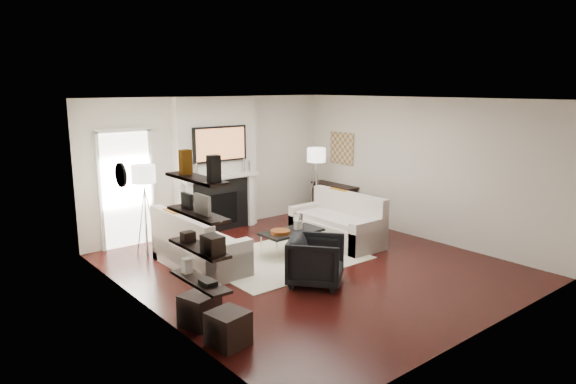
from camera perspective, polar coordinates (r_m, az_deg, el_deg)
room_envelope at (r=8.14m, az=2.68°, el=0.72°), size 6.00×6.00×6.00m
chimney_breast at (r=10.43m, az=-7.97°, el=3.03°), size 1.80×0.25×2.70m
fireplace_surround at (r=10.47m, az=-7.45°, el=-1.54°), size 1.30×0.02×1.04m
firebox at (r=10.48m, az=-7.43°, el=-1.92°), size 0.75×0.02×0.65m
mantel_pilaster_l at (r=10.09m, az=-10.84°, el=-1.99°), size 0.12×0.08×1.10m
mantel_pilaster_r at (r=10.82m, az=-4.14°, el=-0.87°), size 0.12×0.08×1.10m
mantel_shelf at (r=10.31m, az=-7.39°, el=1.65°), size 1.70×0.18×0.07m
tv_body at (r=10.24m, az=-7.56°, el=5.31°), size 1.20×0.06×0.70m
tv_screen at (r=10.21m, az=-7.47°, el=5.30°), size 1.10×0.00×0.62m
candlestick_l_tall at (r=10.01m, az=-10.12°, el=2.35°), size 0.04×0.04×0.30m
candlestick_l_short at (r=9.95m, az=-10.76°, el=2.09°), size 0.04×0.04×0.24m
candlestick_r_tall at (r=10.58m, az=-4.92°, el=2.98°), size 0.04×0.04×0.30m
candlestick_r_short at (r=10.66m, az=-4.34°, el=2.89°), size 0.04×0.04×0.24m
hallway_panel at (r=9.76m, az=-17.54°, el=0.22°), size 0.90×0.02×2.10m
door_trim_l at (r=9.57m, az=-20.15°, el=-0.17°), size 0.06×0.06×2.16m
door_trim_r at (r=9.92m, az=-14.93°, el=0.55°), size 0.06×0.06×2.16m
door_trim_top at (r=9.59m, az=-17.89°, el=6.53°), size 1.02×0.06×0.06m
rug at (r=8.84m, az=-0.71°, el=-7.41°), size 2.60×2.00×0.01m
loveseat_left_base at (r=8.53m, az=-9.70°, el=-6.86°), size 0.85×1.80×0.42m
loveseat_left_back at (r=8.28m, az=-11.79°, el=-5.21°), size 0.18×1.80×0.80m
loveseat_left_arm_n at (r=7.84m, az=-6.75°, el=-7.75°), size 0.85×0.18×0.60m
loveseat_left_arm_s at (r=9.18m, az=-12.25°, el=-5.02°), size 0.85×0.18×0.60m
loveseat_left_cushion at (r=8.47m, az=-9.47°, el=-5.13°), size 0.63×1.44×0.10m
pillow_left_orange at (r=8.48m, az=-12.80°, el=-3.42°), size 0.10×0.42×0.42m
pillow_left_charcoal at (r=7.97m, az=-10.84°, el=-4.39°), size 0.10×0.40×0.40m
loveseat_right_base at (r=9.72m, az=5.37°, el=-4.42°), size 0.85×1.80×0.42m
loveseat_right_back at (r=9.87m, az=6.79°, el=-2.31°), size 0.18×1.80×0.80m
loveseat_right_arm_n at (r=9.16m, az=8.95°, el=-4.94°), size 0.85×0.18×0.60m
loveseat_right_arm_s at (r=10.26m, az=2.19°, el=-2.99°), size 0.85×0.18×0.60m
loveseat_right_cushion at (r=9.61m, az=5.18°, el=-2.99°), size 0.63×1.44×0.10m
pillow_right_orange at (r=10.02m, az=5.58°, el=-0.86°), size 0.10×0.42×0.42m
pillow_right_charcoal at (r=9.62m, az=8.10°, el=-1.51°), size 0.10×0.40×0.40m
coffee_table at (r=8.99m, az=0.39°, el=-4.45°), size 1.10×0.55×0.04m
coffee_leg_nw at (r=8.59m, az=-1.24°, el=-6.69°), size 0.02×0.02×0.38m
coffee_leg_ne at (r=9.21m, az=3.68°, el=-5.44°), size 0.02×0.02×0.38m
coffee_leg_sw at (r=8.92m, az=-3.00°, el=-6.00°), size 0.02×0.02×0.38m
coffee_leg_se at (r=9.52m, az=1.86°, el=-4.84°), size 0.02×0.02×0.38m
hurricane_glass at (r=9.04m, az=1.13°, el=-3.30°), size 0.17×0.17×0.29m
hurricane_candle at (r=9.06m, az=1.13°, el=-3.70°), size 0.11×0.11×0.17m
copper_bowl at (r=8.83m, az=-0.86°, el=-4.45°), size 0.34×0.34×0.06m
armchair at (r=7.67m, az=3.14°, el=-7.37°), size 1.05×1.05×0.79m
lamp_left_post at (r=9.13m, az=-15.47°, el=-3.32°), size 0.02×0.02×1.20m
lamp_left_shade at (r=8.96m, az=-15.77°, el=1.94°), size 0.40×0.40×0.30m
lamp_left_leg_a at (r=9.18m, az=-14.85°, el=-3.22°), size 0.25×0.02×1.23m
lamp_left_leg_b at (r=9.20m, az=-16.03°, el=-3.25°), size 0.14×0.22×1.23m
lamp_left_leg_c at (r=9.03m, az=-15.54°, el=-3.50°), size 0.14×0.22×1.23m
lamp_right_post at (r=11.19m, az=3.12°, el=-0.18°), size 0.02×0.02×1.20m
lamp_right_shade at (r=11.05m, az=3.17°, el=4.14°), size 0.40×0.40×0.30m
lamp_right_leg_a at (r=11.27m, az=3.54°, el=-0.11°), size 0.25×0.02×1.23m
lamp_right_leg_b at (r=11.23m, az=2.59°, el=-0.14°), size 0.14×0.22×1.23m
lamp_right_leg_c at (r=11.09m, az=3.25°, el=-0.29°), size 0.14×0.22×1.23m
console_top at (r=11.49m, az=5.18°, el=0.76°), size 0.35×1.20×0.04m
console_leg_n at (r=11.19m, az=7.11°, el=-1.54°), size 0.30×0.04×0.71m
console_leg_s at (r=11.96m, az=3.30°, el=-0.61°), size 0.30×0.04×0.71m
wall_art at (r=11.45m, az=5.99°, el=4.86°), size 0.03×0.70×0.70m
shelf_bottom at (r=6.06m, az=-9.75°, el=-9.77°), size 0.25×1.00×0.03m
shelf_lower at (r=5.92m, az=-9.88°, el=-6.16°), size 0.25×1.00×0.04m
shelf_upper at (r=5.81m, az=-10.02°, el=-2.41°), size 0.25×1.00×0.04m
shelf_top at (r=5.73m, az=-10.16°, el=1.48°), size 0.25×1.00×0.04m
decor_magfile_a at (r=5.38m, az=-8.25°, el=2.59°), size 0.12×0.10×0.28m
decor_magfile_b at (r=5.91m, az=-11.32°, el=3.28°), size 0.12×0.10×0.28m
decor_frame_a at (r=5.68m, az=-9.49°, el=-1.38°), size 0.04×0.30×0.22m
decor_frame_b at (r=5.99m, az=-11.16°, el=-0.98°), size 0.04×0.22×0.18m
decor_wine_rack at (r=5.63m, az=-8.36°, el=-5.80°), size 0.18×0.25×0.20m
decor_box_small at (r=6.11m, az=-11.06°, el=-4.90°), size 0.15×0.12×0.12m
decor_books at (r=5.89m, az=-8.88°, el=-9.91°), size 0.14×0.20×0.05m
decor_box_tall at (r=6.27m, az=-11.17°, el=-8.02°), size 0.10×0.10×0.18m
clock_rim at (r=7.42m, az=-18.08°, el=1.82°), size 0.04×0.34×0.34m
clock_face at (r=7.43m, az=-17.90°, el=1.84°), size 0.01×0.29×0.29m
ottoman_near at (r=6.56m, az=-9.80°, el=-12.76°), size 0.49×0.49×0.40m
ottoman_far at (r=6.06m, az=-6.66°, el=-14.83°), size 0.46×0.46×0.40m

